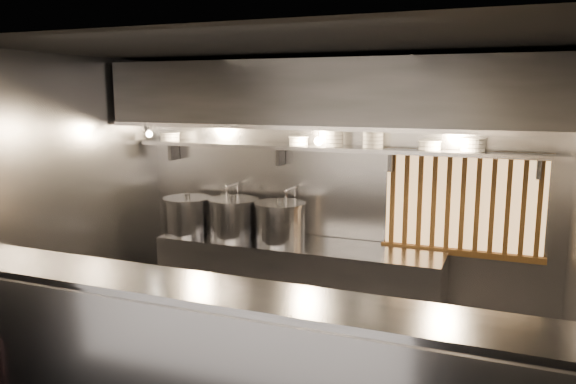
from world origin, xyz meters
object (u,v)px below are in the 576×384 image
Objects in this scene: heat_lamp at (148,128)px; pendant_bulb at (319,141)px; stock_pot_right at (280,222)px; stock_pot_left at (233,218)px; stock_pot_mid at (188,215)px.

pendant_bulb is (1.80, 0.35, -0.11)m from heat_lamp.
stock_pot_right is (-0.39, -0.08, -0.85)m from pendant_bulb.
stock_pot_left is at bearing 17.85° from heat_lamp.
stock_pot_left is 1.04× the size of stock_pot_mid.
heat_lamp is 1.83m from pendant_bulb.
heat_lamp is 1.87× the size of pendant_bulb.
stock_pot_mid is (-1.49, -0.11, -0.86)m from pendant_bulb.
stock_pot_mid is at bearing -175.94° from pendant_bulb.
heat_lamp is at bearing -169.38° from stock_pot_right.
pendant_bulb reaches higher than stock_pot_mid.
pendant_bulb is at bearing 12.39° from stock_pot_right.
pendant_bulb is 1.73m from stock_pot_mid.
stock_pot_mid is at bearing -176.61° from stock_pot_left.
stock_pot_left is (-0.94, -0.07, -0.85)m from pendant_bulb.
stock_pot_left reaches higher than stock_pot_mid.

